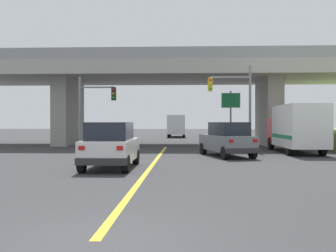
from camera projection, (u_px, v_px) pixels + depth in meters
ground at (167, 145)px, 35.04m from camera, size 160.00×160.00×0.00m
overpass_bridge at (167, 80)px, 34.98m from camera, size 34.77×9.72×7.80m
lane_divider_stripe at (154, 163)px, 19.46m from camera, size 0.20×25.52×0.01m
suv_lead at (111, 145)px, 17.23m from camera, size 2.03×4.41×2.02m
suv_crossing at (227, 139)px, 23.16m from camera, size 3.10×5.11×2.02m
box_truck at (296, 128)px, 25.90m from camera, size 2.33×7.37×3.12m
traffic_signal_nearside at (236, 98)px, 27.98m from camera, size 3.07×0.36×6.05m
traffic_signal_farside at (92, 104)px, 28.86m from camera, size 2.76×0.36×5.32m
highway_sign at (231, 106)px, 32.01m from camera, size 1.54×0.17×4.55m
semi_truck_distant at (176, 125)px, 53.47m from camera, size 2.33×7.30×2.92m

